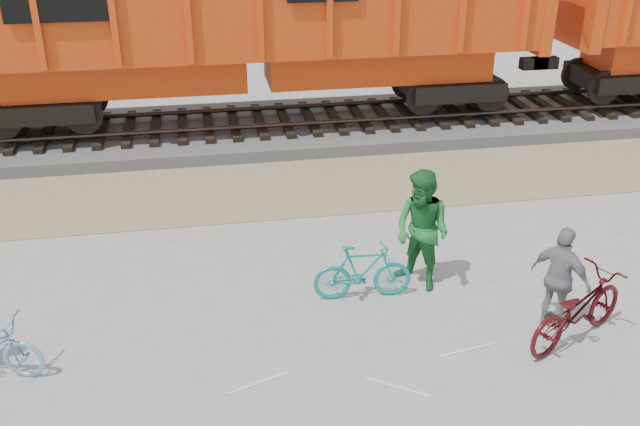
{
  "coord_description": "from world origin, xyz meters",
  "views": [
    {
      "loc": [
        -1.51,
        -8.39,
        6.2
      ],
      "look_at": [
        0.24,
        1.5,
        1.32
      ],
      "focal_mm": 40.0,
      "sensor_mm": 36.0,
      "label": 1
    }
  ],
  "objects_px": {
    "person_woman": "(560,278)",
    "bicycle_maroon": "(577,309)",
    "person_man": "(422,231)",
    "bicycle_teal": "(363,272)",
    "hopper_car_center": "(254,16)"
  },
  "relations": [
    {
      "from": "bicycle_maroon",
      "to": "person_woman",
      "type": "bearing_deg",
      "value": -12.62
    },
    {
      "from": "bicycle_teal",
      "to": "person_woman",
      "type": "height_order",
      "value": "person_woman"
    },
    {
      "from": "bicycle_maroon",
      "to": "hopper_car_center",
      "type": "bearing_deg",
      "value": -5.96
    },
    {
      "from": "bicycle_teal",
      "to": "person_woman",
      "type": "distance_m",
      "value": 2.95
    },
    {
      "from": "hopper_car_center",
      "to": "bicycle_maroon",
      "type": "distance_m",
      "value": 10.58
    },
    {
      "from": "person_man",
      "to": "person_woman",
      "type": "height_order",
      "value": "person_man"
    },
    {
      "from": "bicycle_teal",
      "to": "bicycle_maroon",
      "type": "distance_m",
      "value": 3.21
    },
    {
      "from": "person_man",
      "to": "bicycle_teal",
      "type": "bearing_deg",
      "value": -114.46
    },
    {
      "from": "bicycle_maroon",
      "to": "person_woman",
      "type": "relative_size",
      "value": 1.23
    },
    {
      "from": "bicycle_teal",
      "to": "bicycle_maroon",
      "type": "xyz_separation_m",
      "value": [
        2.76,
        -1.65,
        0.06
      ]
    },
    {
      "from": "bicycle_teal",
      "to": "person_man",
      "type": "height_order",
      "value": "person_man"
    },
    {
      "from": "person_woman",
      "to": "bicycle_maroon",
      "type": "bearing_deg",
      "value": 161.55
    },
    {
      "from": "hopper_car_center",
      "to": "person_man",
      "type": "xyz_separation_m",
      "value": [
        1.88,
        -7.78,
        -2.0
      ]
    },
    {
      "from": "bicycle_maroon",
      "to": "person_man",
      "type": "xyz_separation_m",
      "value": [
        -1.76,
        1.85,
        0.48
      ]
    },
    {
      "from": "person_man",
      "to": "hopper_car_center",
      "type": "bearing_deg",
      "value": 157.82
    }
  ]
}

